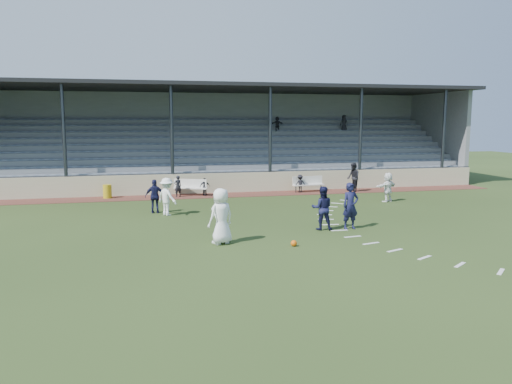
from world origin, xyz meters
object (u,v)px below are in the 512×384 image
bench_left (190,186)px  player_white_lead (221,216)px  trash_bin (107,191)px  football (294,243)px  player_navy_lead (350,206)px  official (353,177)px  bench_right (308,182)px

bench_left → player_white_lead: (-0.05, -11.91, 0.41)m
trash_bin → football: 14.60m
football → player_white_lead: (-2.41, 0.95, 0.89)m
player_white_lead → player_navy_lead: player_white_lead is taller
player_white_lead → official: player_white_lead is taller
football → official: bearing=58.0°
trash_bin → official: (14.62, -0.65, 0.50)m
football → player_white_lead: size_ratio=0.11×
bench_right → football: (-4.86, -12.77, -0.48)m
bench_left → bench_right: 7.22m
player_white_lead → official: bearing=-158.7°
trash_bin → official: official is taller
bench_right → football: size_ratio=9.36×
bench_right → trash_bin: (-11.90, 0.02, -0.18)m
official → bench_left: bearing=-92.0°
player_white_lead → bench_right: bearing=-148.5°
trash_bin → player_navy_lead: (10.10, -10.58, 0.54)m
bench_left → bench_right: same height
trash_bin → player_navy_lead: size_ratio=0.41×
bench_left → football: bench_left is taller
bench_right → trash_bin: size_ratio=2.66×
player_white_lead → player_navy_lead: (5.47, 1.26, -0.06)m
football → player_white_lead: bearing=158.5°
bench_left → player_white_lead: 11.92m
official → trash_bin: bearing=-90.4°
bench_left → trash_bin: bench_left is taller
bench_right → player_navy_lead: player_navy_lead is taller
trash_bin → player_navy_lead: 14.63m
bench_right → football: 13.67m
football → player_white_lead: player_white_lead is taller
player_white_lead → player_navy_lead: bearing=166.1°
player_white_lead → player_navy_lead: 5.62m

